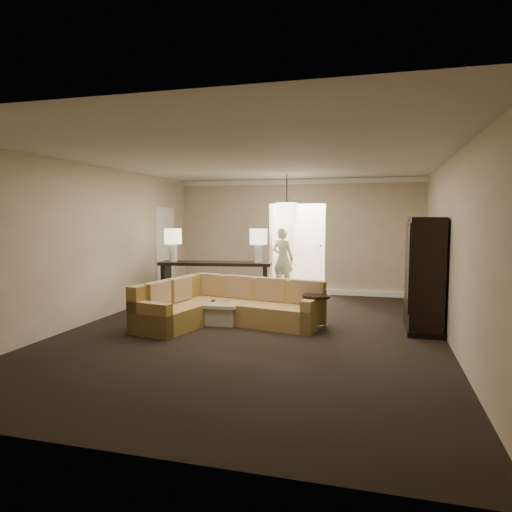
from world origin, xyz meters
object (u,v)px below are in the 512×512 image
(sectional_sofa, at_px, (224,306))
(person, at_px, (283,256))
(coffee_table, at_px, (216,311))
(drink_table, at_px, (316,305))
(armoire, at_px, (424,276))
(console_table, at_px, (216,279))

(sectional_sofa, height_order, person, person)
(coffee_table, relative_size, drink_table, 1.64)
(armoire, height_order, drink_table, armoire)
(armoire, bearing_deg, drink_table, -164.11)
(drink_table, bearing_deg, coffee_table, 175.08)
(armoire, relative_size, person, 1.06)
(sectional_sofa, bearing_deg, coffee_table, 152.12)
(sectional_sofa, height_order, armoire, armoire)
(sectional_sofa, xyz_separation_m, drink_table, (1.61, 0.02, 0.10))
(person, bearing_deg, armoire, 152.21)
(armoire, bearing_deg, sectional_sofa, -171.36)
(coffee_table, xyz_separation_m, armoire, (3.54, 0.33, 0.71))
(drink_table, bearing_deg, armoire, 15.89)
(coffee_table, distance_m, drink_table, 1.84)
(sectional_sofa, relative_size, person, 1.70)
(sectional_sofa, distance_m, console_table, 1.80)
(console_table, xyz_separation_m, armoire, (4.09, -1.11, 0.35))
(coffee_table, relative_size, console_table, 0.40)
(armoire, xyz_separation_m, drink_table, (-1.72, -0.49, -0.48))
(coffee_table, distance_m, armoire, 3.63)
(coffee_table, xyz_separation_m, console_table, (-0.55, 1.44, 0.36))
(sectional_sofa, relative_size, drink_table, 5.11)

